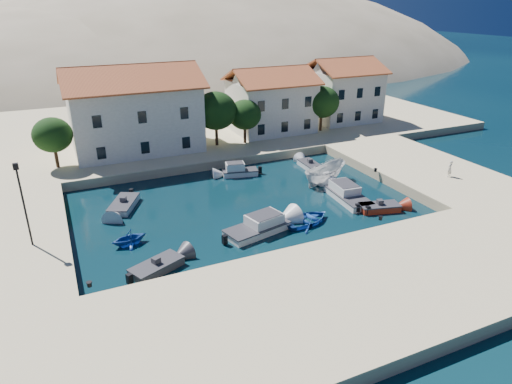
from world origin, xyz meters
TOP-DOWN VIEW (x-y plane):
  - ground at (0.00, 0.00)m, footprint 400.00×400.00m
  - quay_south at (0.00, -6.00)m, footprint 52.00×12.00m
  - quay_east at (20.50, 10.00)m, footprint 11.00×20.00m
  - quay_west at (-19.00, 10.00)m, footprint 8.00×20.00m
  - quay_north at (2.00, 38.00)m, footprint 80.00×36.00m
  - hills at (20.64, 123.62)m, footprint 254.00×176.00m
  - building_left at (-6.00, 28.00)m, footprint 14.70×9.45m
  - building_mid at (12.00, 29.00)m, footprint 10.50×8.40m
  - building_right at (24.00, 30.00)m, footprint 9.45×8.40m
  - trees at (4.51, 25.46)m, footprint 37.30×5.30m
  - lamppost at (-17.50, 8.00)m, footprint 0.35×0.25m
  - bollards at (2.80, 3.87)m, footprint 29.36×9.56m
  - motorboat_grey_sw at (-9.81, 2.42)m, footprint 4.10×3.07m
  - cabin_cruiser_south at (-1.18, 4.62)m, footprint 5.74×3.47m
  - rowboat_south at (3.40, 4.51)m, footprint 4.94×3.99m
  - motorboat_red_se at (10.47, 3.91)m, footprint 3.81×2.39m
  - cabin_cruiser_east at (9.28, 6.95)m, footprint 2.70×5.76m
  - boat_east at (9.69, 11.71)m, footprint 5.99×3.74m
  - motorboat_white_ne at (10.56, 16.14)m, footprint 1.74×3.45m
  - rowboat_west at (-10.87, 6.96)m, footprint 3.04×2.75m
  - motorboat_white_west at (-10.11, 13.97)m, footprint 3.51×4.54m
  - cabin_cruiser_north at (2.59, 17.25)m, footprint 4.00×2.37m
  - pedestrian at (20.46, 5.82)m, footprint 0.68×0.53m

SIDE VIEW (x-z plane):
  - hills at x=20.64m, z-range -72.90..26.10m
  - ground at x=0.00m, z-range 0.00..0.00m
  - rowboat_south at x=3.40m, z-range -0.45..0.45m
  - boat_east at x=9.69m, z-range -1.08..1.08m
  - rowboat_west at x=-10.87m, z-range -0.70..0.70m
  - motorboat_white_west at x=-10.11m, z-range -0.33..0.92m
  - motorboat_grey_sw at x=-9.81m, z-range -0.33..0.92m
  - motorboat_red_se at x=10.47m, z-range -0.33..0.92m
  - motorboat_white_ne at x=10.56m, z-range -0.33..0.92m
  - cabin_cruiser_east at x=9.28m, z-range -0.32..1.28m
  - cabin_cruiser_north at x=2.59m, z-range -0.32..1.28m
  - cabin_cruiser_south at x=-1.18m, z-range -0.32..1.28m
  - quay_south at x=0.00m, z-range 0.00..1.00m
  - quay_east at x=20.50m, z-range 0.00..1.00m
  - quay_west at x=-19.00m, z-range 0.00..1.00m
  - quay_north at x=2.00m, z-range 0.00..1.00m
  - bollards at x=2.80m, z-range 1.00..1.30m
  - pedestrian at x=20.46m, z-range 1.00..2.66m
  - lamppost at x=-17.50m, z-range 1.64..7.87m
  - trees at x=4.51m, z-range 1.61..8.06m
  - building_mid at x=12.00m, z-range 1.07..9.37m
  - building_right at x=24.00m, z-range 1.07..9.87m
  - building_left at x=-6.00m, z-range 1.09..10.79m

